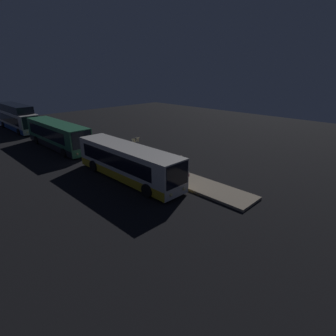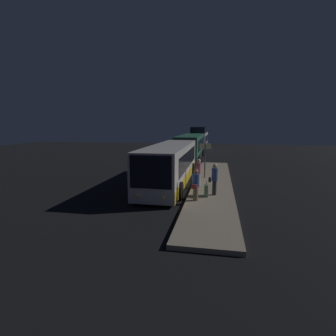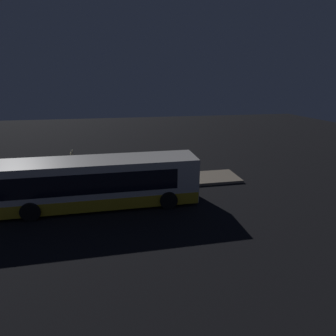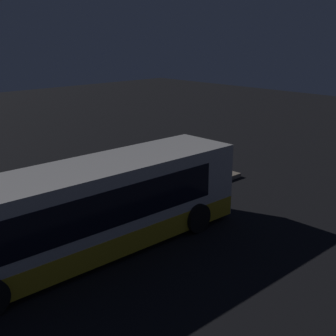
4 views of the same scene
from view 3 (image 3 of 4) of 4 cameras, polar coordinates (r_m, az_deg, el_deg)
name	(u,v)px [view 3 (image 3 of 4)]	position (r m, az deg, el deg)	size (l,w,h in m)	color
ground	(101,204)	(16.38, -14.34, -7.65)	(80.00, 80.00, 0.00)	black
platform	(103,185)	(19.01, -13.94, -3.60)	(20.00, 2.62, 0.19)	gray
bus_lead	(99,183)	(15.78, -14.87, -3.16)	(11.53, 2.75, 2.82)	silver
passenger_boarding	(169,171)	(18.17, 0.13, -0.67)	(0.62, 0.47, 1.70)	#6B604C
passenger_waiting	(115,174)	(17.72, -11.45, -1.29)	(0.47, 0.47, 1.78)	silver
passenger_with_bags	(148,167)	(18.84, -4.44, 0.28)	(0.36, 0.53, 1.83)	#2D2D33
suitcase	(155,177)	(18.71, -2.82, -1.98)	(0.34, 0.21, 0.91)	#598C59
sign_post	(73,165)	(18.02, -19.96, 0.65)	(0.10, 0.85, 2.66)	#4C4C51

